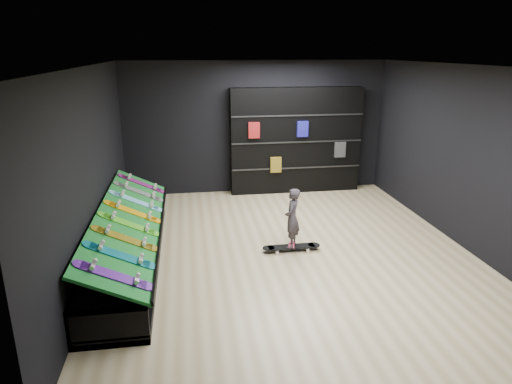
{
  "coord_description": "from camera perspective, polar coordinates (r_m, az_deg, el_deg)",
  "views": [
    {
      "loc": [
        -1.59,
        -6.83,
        3.25
      ],
      "look_at": [
        -0.5,
        0.2,
        1.0
      ],
      "focal_mm": 32.0,
      "sensor_mm": 36.0,
      "label": 1
    }
  ],
  "objects": [
    {
      "name": "display_board_4",
      "position": [
        7.58,
        -15.11,
        -2.41
      ],
      "size": [
        0.93,
        0.22,
        0.5
      ],
      "primitive_type": null,
      "rotation": [
        0.0,
        0.44,
        0.0
      ],
      "color": "yellow",
      "rests_on": "turf_ramp"
    },
    {
      "name": "wall_right",
      "position": [
        8.41,
        24.57,
        3.94
      ],
      "size": [
        0.02,
        7.0,
        3.0
      ],
      "primitive_type": "cube",
      "color": "black",
      "rests_on": "ground"
    },
    {
      "name": "wall_front",
      "position": [
        4.08,
        15.22,
        -8.47
      ],
      "size": [
        6.0,
        0.02,
        3.0
      ],
      "primitive_type": "cube",
      "color": "black",
      "rests_on": "ground"
    },
    {
      "name": "display_rack",
      "position": [
        7.52,
        -15.49,
        -6.64
      ],
      "size": [
        0.9,
        4.5,
        0.5
      ],
      "primitive_type": null,
      "color": "black",
      "rests_on": "ground"
    },
    {
      "name": "floor_skateboard",
      "position": [
        7.71,
        4.45,
        -7.01
      ],
      "size": [
        0.98,
        0.23,
        0.09
      ],
      "primitive_type": null,
      "rotation": [
        0.0,
        0.0,
        0.01
      ],
      "color": "black",
      "rests_on": "ground"
    },
    {
      "name": "display_board_3",
      "position": [
        7.08,
        -15.54,
        -3.9
      ],
      "size": [
        0.93,
        0.22,
        0.5
      ],
      "primitive_type": null,
      "rotation": [
        0.0,
        0.44,
        0.0
      ],
      "color": "green",
      "rests_on": "turf_ramp"
    },
    {
      "name": "display_board_6",
      "position": [
        8.61,
        -14.4,
        0.02
      ],
      "size": [
        0.93,
        0.22,
        0.5
      ],
      "primitive_type": null,
      "rotation": [
        0.0,
        0.44,
        0.0
      ],
      "color": "black",
      "rests_on": "turf_ramp"
    },
    {
      "name": "display_board_1",
      "position": [
        6.09,
        -16.62,
        -7.59
      ],
      "size": [
        0.93,
        0.22,
        0.5
      ],
      "primitive_type": null,
      "rotation": [
        0.0,
        0.44,
        0.0
      ],
      "color": "#0C8C99",
      "rests_on": "turf_ramp"
    },
    {
      "name": "floor",
      "position": [
        7.73,
        3.93,
        -7.36
      ],
      "size": [
        6.0,
        7.0,
        0.01
      ],
      "primitive_type": "cube",
      "color": "tan",
      "rests_on": "ground"
    },
    {
      "name": "ceiling",
      "position": [
        7.02,
        4.45,
        15.46
      ],
      "size": [
        6.0,
        7.0,
        0.01
      ],
      "primitive_type": "cube",
      "color": "white",
      "rests_on": "ground"
    },
    {
      "name": "display_board_5",
      "position": [
        8.09,
        -14.73,
        -1.12
      ],
      "size": [
        0.93,
        0.22,
        0.5
      ],
      "primitive_type": null,
      "rotation": [
        0.0,
        0.44,
        0.0
      ],
      "color": "#0CB2E5",
      "rests_on": "turf_ramp"
    },
    {
      "name": "turf_ramp",
      "position": [
        7.34,
        -15.4,
        -3.33
      ],
      "size": [
        0.92,
        4.5,
        0.46
      ],
      "primitive_type": "cube",
      "rotation": [
        0.0,
        0.44,
        0.0
      ],
      "color": "#0E581B",
      "rests_on": "display_rack"
    },
    {
      "name": "display_board_2",
      "position": [
        6.58,
        -16.04,
        -5.61
      ],
      "size": [
        0.93,
        0.22,
        0.5
      ],
      "primitive_type": null,
      "rotation": [
        0.0,
        0.44,
        0.0
      ],
      "color": "yellow",
      "rests_on": "turf_ramp"
    },
    {
      "name": "wall_back",
      "position": [
        10.6,
        -0.06,
        8.04
      ],
      "size": [
        6.0,
        0.02,
        3.0
      ],
      "primitive_type": "cube",
      "color": "black",
      "rests_on": "ground"
    },
    {
      "name": "wall_left",
      "position": [
        7.19,
        -19.86,
        2.41
      ],
      "size": [
        0.02,
        7.0,
        3.0
      ],
      "primitive_type": "cube",
      "color": "black",
      "rests_on": "ground"
    },
    {
      "name": "display_board_7",
      "position": [
        9.13,
        -14.1,
        1.04
      ],
      "size": [
        0.93,
        0.22,
        0.5
      ],
      "primitive_type": null,
      "rotation": [
        0.0,
        0.44,
        0.0
      ],
      "color": "#2626BF",
      "rests_on": "turf_ramp"
    },
    {
      "name": "display_board_0",
      "position": [
        5.6,
        -17.32,
        -9.92
      ],
      "size": [
        0.93,
        0.22,
        0.5
      ],
      "primitive_type": null,
      "rotation": [
        0.0,
        0.44,
        0.0
      ],
      "color": "purple",
      "rests_on": "turf_ramp"
    },
    {
      "name": "back_shelving",
      "position": [
        10.65,
        4.97,
        6.43
      ],
      "size": [
        3.02,
        0.35,
        2.42
      ],
      "primitive_type": "cube",
      "color": "black",
      "rests_on": "ground"
    },
    {
      "name": "child",
      "position": [
        7.58,
        4.51,
        -4.66
      ],
      "size": [
        0.24,
        0.27,
        0.6
      ],
      "primitive_type": "imported",
      "rotation": [
        0.0,
        0.0,
        -1.98
      ],
      "color": "black",
      "rests_on": "floor_skateboard"
    }
  ]
}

